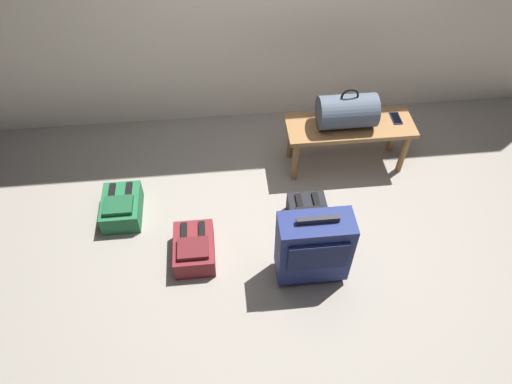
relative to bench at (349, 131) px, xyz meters
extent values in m
plane|color=gray|center=(-0.52, -0.83, -0.36)|extent=(6.60, 6.60, 0.00)
cube|color=olive|center=(0.00, 0.00, 0.05)|extent=(1.00, 0.36, 0.04)
cylinder|color=olive|center=(-0.44, -0.13, -0.16)|extent=(0.05, 0.05, 0.39)
cylinder|color=olive|center=(0.44, -0.13, -0.16)|extent=(0.05, 0.05, 0.39)
cylinder|color=olive|center=(-0.44, 0.13, -0.16)|extent=(0.05, 0.05, 0.39)
cylinder|color=olive|center=(0.44, 0.13, -0.16)|extent=(0.05, 0.05, 0.39)
cylinder|color=#475160|center=(-0.05, 0.00, 0.20)|extent=(0.44, 0.26, 0.26)
torus|color=black|center=(-0.05, 0.00, 0.34)|extent=(0.14, 0.02, 0.14)
cube|color=#191E4C|center=(0.37, 0.03, 0.07)|extent=(0.07, 0.14, 0.01)
cube|color=black|center=(0.37, 0.03, 0.08)|extent=(0.06, 0.13, 0.00)
cube|color=navy|center=(-0.47, -1.03, -0.05)|extent=(0.47, 0.22, 0.53)
cube|color=#11183E|center=(-0.47, -1.15, 0.02)|extent=(0.38, 0.02, 0.24)
cube|color=#262628|center=(-0.47, -1.03, 0.24)|extent=(0.26, 0.03, 0.04)
cylinder|color=black|center=(-0.64, -0.95, -0.34)|extent=(0.02, 0.05, 0.05)
cylinder|color=black|center=(-0.30, -0.95, -0.34)|extent=(0.02, 0.05, 0.05)
cube|color=black|center=(-0.41, -0.62, -0.28)|extent=(0.28, 0.38, 0.17)
cube|color=black|center=(-0.41, -0.69, -0.17)|extent=(0.21, 0.17, 0.04)
cube|color=black|center=(-0.47, -0.56, -0.18)|extent=(0.04, 0.19, 0.02)
cube|color=black|center=(-0.35, -0.56, -0.18)|extent=(0.04, 0.19, 0.02)
cube|color=maroon|center=(-1.26, -0.81, -0.28)|extent=(0.28, 0.38, 0.17)
cube|color=#55181C|center=(-1.26, -0.88, -0.17)|extent=(0.21, 0.17, 0.04)
cube|color=black|center=(-1.32, -0.75, -0.18)|extent=(0.04, 0.19, 0.02)
cube|color=black|center=(-1.20, -0.75, -0.18)|extent=(0.04, 0.19, 0.02)
cube|color=#1E6038|center=(-1.80, -0.38, -0.28)|extent=(0.28, 0.38, 0.17)
cube|color=#184D2C|center=(-1.80, -0.45, -0.17)|extent=(0.21, 0.17, 0.04)
cube|color=black|center=(-1.86, -0.31, -0.18)|extent=(0.04, 0.19, 0.02)
cube|color=black|center=(-1.74, -0.31, -0.18)|extent=(0.04, 0.19, 0.02)
camera|label=1|loc=(-1.01, -2.68, 2.45)|focal=32.57mm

